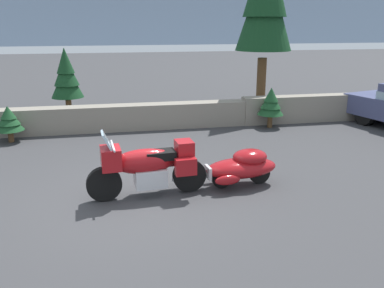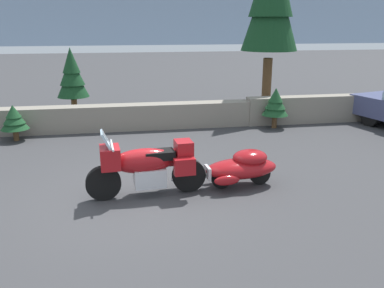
% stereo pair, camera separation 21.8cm
% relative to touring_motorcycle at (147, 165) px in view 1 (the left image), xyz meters
% --- Properties ---
extents(ground_plane, '(80.00, 80.00, 0.00)m').
position_rel_touring_motorcycle_xyz_m(ground_plane, '(-0.38, -0.13, -0.62)').
color(ground_plane, '#38383A').
extents(stone_guard_wall, '(24.00, 0.62, 0.89)m').
position_rel_touring_motorcycle_xyz_m(stone_guard_wall, '(-0.02, 5.18, -0.20)').
color(stone_guard_wall, gray).
rests_on(stone_guard_wall, ground).
extents(distant_ridgeline, '(240.00, 80.00, 16.00)m').
position_rel_touring_motorcycle_xyz_m(distant_ridgeline, '(-0.38, 95.18, 7.38)').
color(distant_ridgeline, '#7F93AD').
rests_on(distant_ridgeline, ground).
extents(touring_motorcycle, '(2.31, 0.84, 1.33)m').
position_rel_touring_motorcycle_xyz_m(touring_motorcycle, '(0.00, 0.00, 0.00)').
color(touring_motorcycle, black).
rests_on(touring_motorcycle, ground).
extents(car_shaped_trailer, '(2.22, 0.83, 0.76)m').
position_rel_touring_motorcycle_xyz_m(car_shaped_trailer, '(1.94, 0.14, -0.21)').
color(car_shaped_trailer, black).
rests_on(car_shaped_trailer, ground).
extents(pine_tree_secondary, '(1.06, 1.06, 2.45)m').
position_rel_touring_motorcycle_xyz_m(pine_tree_secondary, '(-2.02, 6.88, 0.91)').
color(pine_tree_secondary, brown).
rests_on(pine_tree_secondary, ground).
extents(pine_sapling_near, '(0.82, 0.82, 1.28)m').
position_rel_touring_motorcycle_xyz_m(pine_sapling_near, '(4.35, 4.60, 0.18)').
color(pine_sapling_near, brown).
rests_on(pine_sapling_near, ground).
extents(pine_sapling_farther, '(0.77, 0.77, 1.03)m').
position_rel_touring_motorcycle_xyz_m(pine_sapling_farther, '(-3.41, 4.47, 0.02)').
color(pine_sapling_farther, brown).
rests_on(pine_sapling_farther, ground).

